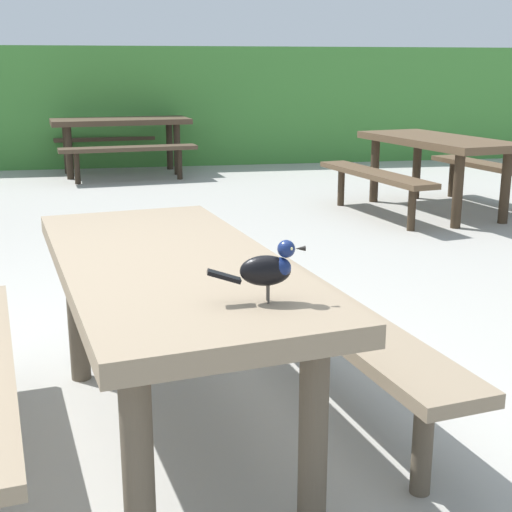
# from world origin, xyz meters

# --- Properties ---
(ground_plane) EXTENTS (60.00, 60.00, 0.00)m
(ground_plane) POSITION_xyz_m (0.00, 0.00, 0.00)
(ground_plane) COLOR #A3A099
(hedge_wall) EXTENTS (28.00, 2.16, 1.69)m
(hedge_wall) POSITION_xyz_m (0.00, 8.99, 0.84)
(hedge_wall) COLOR #428438
(hedge_wall) RESTS_ON ground
(picnic_table_foreground) EXTENTS (1.95, 1.97, 0.74)m
(picnic_table_foreground) POSITION_xyz_m (0.24, 0.02, 0.56)
(picnic_table_foreground) COLOR #84725B
(picnic_table_foreground) RESTS_ON ground
(bird_grackle) EXTENTS (0.29, 0.08, 0.18)m
(bird_grackle) POSITION_xyz_m (0.50, -0.56, 0.84)
(bird_grackle) COLOR black
(bird_grackle) RESTS_ON picnic_table_foreground
(picnic_table_mid_left) EXTENTS (1.99, 2.02, 0.74)m
(picnic_table_mid_left) POSITION_xyz_m (3.13, 4.08, 0.56)
(picnic_table_mid_left) COLOR brown
(picnic_table_mid_left) RESTS_ON ground
(picnic_table_mid_right) EXTENTS (1.90, 1.88, 0.74)m
(picnic_table_mid_right) POSITION_xyz_m (0.08, 7.29, 0.56)
(picnic_table_mid_right) COLOR #473828
(picnic_table_mid_right) RESTS_ON ground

